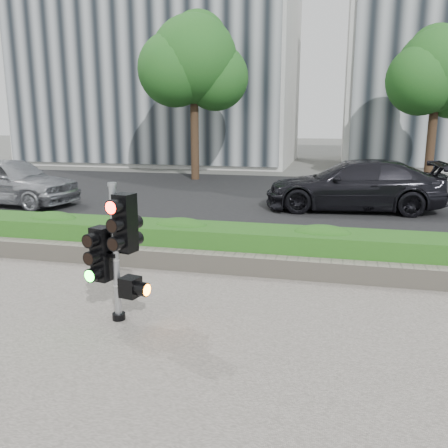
# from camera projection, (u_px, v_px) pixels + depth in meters

# --- Properties ---
(ground) EXTENTS (120.00, 120.00, 0.00)m
(ground) POSITION_uv_depth(u_px,v_px,m) (206.00, 316.00, 6.69)
(ground) COLOR #51514C
(ground) RESTS_ON ground
(sidewalk) EXTENTS (16.00, 11.00, 0.03)m
(sidewalk) POSITION_uv_depth(u_px,v_px,m) (133.00, 424.00, 4.32)
(sidewalk) COLOR #9E9389
(sidewalk) RESTS_ON ground
(road) EXTENTS (60.00, 13.00, 0.02)m
(road) POSITION_uv_depth(u_px,v_px,m) (284.00, 200.00, 16.19)
(road) COLOR black
(road) RESTS_ON ground
(curb) EXTENTS (60.00, 0.25, 0.12)m
(curb) POSITION_uv_depth(u_px,v_px,m) (247.00, 252.00, 9.67)
(curb) COLOR gray
(curb) RESTS_ON ground
(stone_wall) EXTENTS (12.00, 0.32, 0.34)m
(stone_wall) POSITION_uv_depth(u_px,v_px,m) (234.00, 264.00, 8.45)
(stone_wall) COLOR gray
(stone_wall) RESTS_ON sidewalk
(hedge) EXTENTS (12.00, 1.00, 0.68)m
(hedge) POSITION_uv_depth(u_px,v_px,m) (241.00, 245.00, 9.03)
(hedge) COLOR green
(hedge) RESTS_ON sidewalk
(building_left) EXTENTS (16.00, 9.00, 15.00)m
(building_left) POSITION_uv_depth(u_px,v_px,m) (163.00, 38.00, 28.90)
(building_left) COLOR #B7B7B2
(building_left) RESTS_ON ground
(tree_left) EXTENTS (4.61, 4.03, 7.34)m
(tree_left) POSITION_uv_depth(u_px,v_px,m) (194.00, 63.00, 20.42)
(tree_left) COLOR black
(tree_left) RESTS_ON ground
(tree_right) EXTENTS (4.10, 3.58, 6.53)m
(tree_right) POSITION_uv_depth(u_px,v_px,m) (437.00, 74.00, 19.25)
(tree_right) COLOR black
(tree_right) RESTS_ON ground
(traffic_signal) EXTENTS (0.69, 0.55, 1.90)m
(traffic_signal) POSITION_uv_depth(u_px,v_px,m) (118.00, 246.00, 6.31)
(traffic_signal) COLOR black
(traffic_signal) RESTS_ON sidewalk
(car_silver) EXTENTS (4.63, 2.25, 1.52)m
(car_silver) POSITION_uv_depth(u_px,v_px,m) (10.00, 181.00, 15.05)
(car_silver) COLOR #A8AAB0
(car_silver) RESTS_ON road
(car_dark) EXTENTS (5.35, 2.52, 1.51)m
(car_dark) POSITION_uv_depth(u_px,v_px,m) (354.00, 185.00, 14.17)
(car_dark) COLOR black
(car_dark) RESTS_ON road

